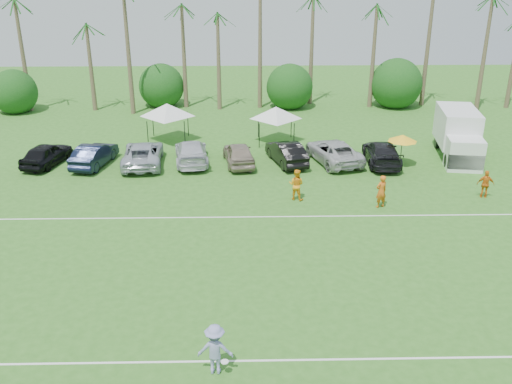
{
  "coord_description": "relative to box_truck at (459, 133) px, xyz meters",
  "views": [
    {
      "loc": [
        1.71,
        -14.35,
        13.35
      ],
      "look_at": [
        2.33,
        13.73,
        1.6
      ],
      "focal_mm": 40.0,
      "sensor_mm": 36.0,
      "label": 1
    }
  ],
  "objects": [
    {
      "name": "palm_tree_2",
      "position": [
        -28.77,
        14.31,
        7.46
      ],
      "size": [
        2.4,
        2.4,
        10.9
      ],
      "color": "brown",
      "rests_on": "ground"
    },
    {
      "name": "canopy_tent_left",
      "position": [
        -20.84,
        4.23,
        1.19
      ],
      "size": [
        4.25,
        4.25,
        3.44
      ],
      "color": "black",
      "rests_on": "ground"
    },
    {
      "name": "parked_car_6",
      "position": [
        -8.87,
        -0.83,
        -0.99
      ],
      "size": [
        3.94,
        6.01,
        1.54
      ],
      "primitive_type": "imported",
      "rotation": [
        0.0,
        0.0,
        3.41
      ],
      "color": "#B9B9B9",
      "rests_on": "ground"
    },
    {
      "name": "palm_tree_1",
      "position": [
        -33.77,
        14.31,
        6.6
      ],
      "size": [
        2.4,
        2.4,
        9.9
      ],
      "color": "brown",
      "rests_on": "ground"
    },
    {
      "name": "palm_tree_6",
      "position": [
        -12.77,
        14.31,
        7.46
      ],
      "size": [
        2.4,
        2.4,
        10.9
      ],
      "color": "brown",
      "rests_on": "ground"
    },
    {
      "name": "parked_car_2",
      "position": [
        -21.97,
        -1.05,
        -0.99
      ],
      "size": [
        2.98,
        5.72,
        1.54
      ],
      "primitive_type": "imported",
      "rotation": [
        0.0,
        0.0,
        3.22
      ],
      "color": "#AEB4BF",
      "rests_on": "ground"
    },
    {
      "name": "parked_car_1",
      "position": [
        -25.25,
        -1.14,
        -0.99
      ],
      "size": [
        2.51,
        4.89,
        1.54
      ],
      "primitive_type": "imported",
      "rotation": [
        0.0,
        0.0,
        2.95
      ],
      "color": "black",
      "rests_on": "ground"
    },
    {
      "name": "field_lines",
      "position": [
        -16.77,
        -15.69,
        -1.75
      ],
      "size": [
        80.0,
        12.1,
        0.01
      ],
      "color": "white",
      "rests_on": "ground"
    },
    {
      "name": "box_truck",
      "position": [
        0.0,
        0.0,
        0.0
      ],
      "size": [
        3.32,
        6.65,
        3.28
      ],
      "rotation": [
        0.0,
        0.0,
        -0.15
      ],
      "color": "white",
      "rests_on": "ground"
    },
    {
      "name": "parked_car_4",
      "position": [
        -15.42,
        -1.16,
        -0.99
      ],
      "size": [
        2.47,
        4.73,
        1.54
      ],
      "primitive_type": "imported",
      "rotation": [
        0.0,
        0.0,
        3.29
      ],
      "color": "gray",
      "rests_on": "ground"
    },
    {
      "name": "market_umbrella",
      "position": [
        -4.43,
        -1.71,
        0.22
      ],
      "size": [
        1.98,
        1.98,
        2.2
      ],
      "color": "black",
      "rests_on": "ground"
    },
    {
      "name": "parked_car_5",
      "position": [
        -12.15,
        -0.97,
        -0.99
      ],
      "size": [
        2.85,
        4.93,
        1.54
      ],
      "primitive_type": "imported",
      "rotation": [
        0.0,
        0.0,
        3.42
      ],
      "color": "black",
      "rests_on": "ground"
    },
    {
      "name": "bush_tree_0",
      "position": [
        -35.77,
        15.31,
        0.04
      ],
      "size": [
        4.0,
        4.0,
        4.0
      ],
      "color": "brown",
      "rests_on": "ground"
    },
    {
      "name": "bush_tree_2",
      "position": [
        -10.77,
        15.31,
        0.04
      ],
      "size": [
        4.0,
        4.0,
        4.0
      ],
      "color": "brown",
      "rests_on": "ground"
    },
    {
      "name": "frisbee_player",
      "position": [
        -16.1,
        -22.22,
        -0.81
      ],
      "size": [
        1.27,
        0.79,
        1.89
      ],
      "rotation": [
        0.0,
        0.0,
        3.07
      ],
      "color": "#898DC3",
      "rests_on": "ground"
    },
    {
      "name": "palm_tree_5",
      "position": [
        -16.77,
        14.31,
        6.6
      ],
      "size": [
        2.4,
        2.4,
        9.9
      ],
      "color": "brown",
      "rests_on": "ground"
    },
    {
      "name": "parked_car_0",
      "position": [
        -28.52,
        -0.95,
        -0.99
      ],
      "size": [
        2.87,
        4.82,
        1.54
      ],
      "primitive_type": "imported",
      "rotation": [
        0.0,
        0.0,
        2.89
      ],
      "color": "black",
      "rests_on": "ground"
    },
    {
      "name": "palm_tree_4",
      "position": [
        -20.77,
        14.31,
        5.72
      ],
      "size": [
        2.4,
        2.4,
        8.9
      ],
      "color": "brown",
      "rests_on": "ground"
    },
    {
      "name": "bush_tree_3",
      "position": [
        -0.77,
        15.31,
        0.04
      ],
      "size": [
        4.0,
        4.0,
        4.0
      ],
      "color": "brown",
      "rests_on": "ground"
    },
    {
      "name": "parked_car_3",
      "position": [
        -18.7,
        -0.71,
        -0.99
      ],
      "size": [
        2.8,
        5.52,
        1.54
      ],
      "primitive_type": "imported",
      "rotation": [
        0.0,
        0.0,
        3.27
      ],
      "color": "silver",
      "rests_on": "ground"
    },
    {
      "name": "sideline_player_b",
      "position": [
        -12.03,
        -7.3,
        -0.82
      ],
      "size": [
        1.11,
        1.01,
        1.87
      ],
      "primitive_type": "imported",
      "rotation": [
        0.0,
        0.0,
        2.74
      ],
      "color": "#FDA31C",
      "rests_on": "ground"
    },
    {
      "name": "sideline_player_a",
      "position": [
        -7.32,
        -8.5,
        -0.79
      ],
      "size": [
        0.83,
        0.71,
        1.93
      ],
      "primitive_type": "imported",
      "rotation": [
        0.0,
        0.0,
        3.56
      ],
      "color": "orange",
      "rests_on": "ground"
    },
    {
      "name": "sideline_player_c",
      "position": [
        -0.85,
        -7.25,
        -0.92
      ],
      "size": [
        1.05,
        0.61,
        1.68
      ],
      "primitive_type": "imported",
      "rotation": [
        0.0,
        0.0,
        2.92
      ],
      "color": "orange",
      "rests_on": "ground"
    },
    {
      "name": "canopy_tent_right",
      "position": [
        -12.63,
        3.76,
        1.02
      ],
      "size": [
        4.0,
        4.0,
        3.24
      ],
      "color": "black",
      "rests_on": "ground"
    },
    {
      "name": "palm_tree_8",
      "position": [
        -3.77,
        14.31,
        5.72
      ],
      "size": [
        2.4,
        2.4,
        8.9
      ],
      "color": "brown",
      "rests_on": "ground"
    },
    {
      "name": "palm_tree_9",
      "position": [
        1.23,
        14.31,
        6.6
      ],
      "size": [
        2.4,
        2.4,
        9.9
      ],
      "color": "brown",
      "rests_on": "ground"
    },
    {
      "name": "bush_tree_1",
      "position": [
        -22.77,
        15.31,
        0.04
      ],
      "size": [
        4.0,
        4.0,
        4.0
      ],
      "color": "brown",
      "rests_on": "ground"
    },
    {
      "name": "parked_car_7",
      "position": [
        -5.6,
        -1.18,
        -0.99
      ],
      "size": [
        2.45,
        5.41,
        1.54
      ],
      "primitive_type": "imported",
      "rotation": [
        0.0,
        0.0,
        3.09
      ],
      "color": "black",
      "rests_on": "ground"
    },
    {
      "name": "palm_tree_10",
      "position": [
        6.23,
        14.31,
        7.46
      ],
      "size": [
        2.4,
        2.4,
        10.9
      ],
      "color": "brown",
      "rests_on": "ground"
    }
  ]
}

